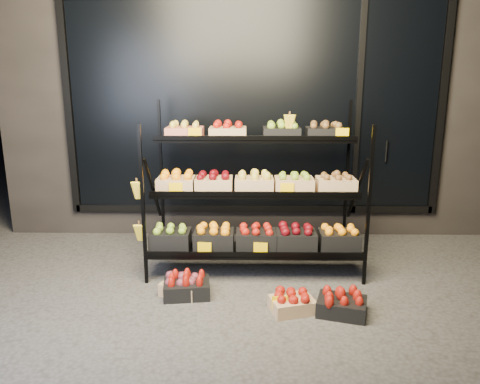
{
  "coord_description": "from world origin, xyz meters",
  "views": [
    {
      "loc": [
        -0.08,
        -3.9,
        1.92
      ],
      "look_at": [
        -0.15,
        0.55,
        0.8
      ],
      "focal_mm": 35.0,
      "sensor_mm": 36.0,
      "label": 1
    }
  ],
  "objects_px": {
    "display_rack": "(254,192)",
    "floor_crate_left": "(181,285)",
    "floor_crate_midleft": "(187,286)",
    "floor_crate_midright": "(292,302)"
  },
  "relations": [
    {
      "from": "display_rack",
      "to": "floor_crate_left",
      "type": "bearing_deg",
      "value": -135.08
    },
    {
      "from": "display_rack",
      "to": "floor_crate_left",
      "type": "xyz_separation_m",
      "value": [
        -0.65,
        -0.65,
        -0.7
      ]
    },
    {
      "from": "display_rack",
      "to": "floor_crate_left",
      "type": "distance_m",
      "value": 1.16
    },
    {
      "from": "display_rack",
      "to": "floor_crate_left",
      "type": "height_order",
      "value": "display_rack"
    },
    {
      "from": "display_rack",
      "to": "floor_crate_midleft",
      "type": "distance_m",
      "value": 1.14
    },
    {
      "from": "floor_crate_midleft",
      "to": "floor_crate_midright",
      "type": "bearing_deg",
      "value": -24.23
    },
    {
      "from": "floor_crate_left",
      "to": "floor_crate_midright",
      "type": "distance_m",
      "value": 1.01
    },
    {
      "from": "floor_crate_midleft",
      "to": "floor_crate_midright",
      "type": "distance_m",
      "value": 0.95
    },
    {
      "from": "display_rack",
      "to": "floor_crate_midright",
      "type": "height_order",
      "value": "display_rack"
    },
    {
      "from": "display_rack",
      "to": "floor_crate_midleft",
      "type": "bearing_deg",
      "value": -131.38
    }
  ]
}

